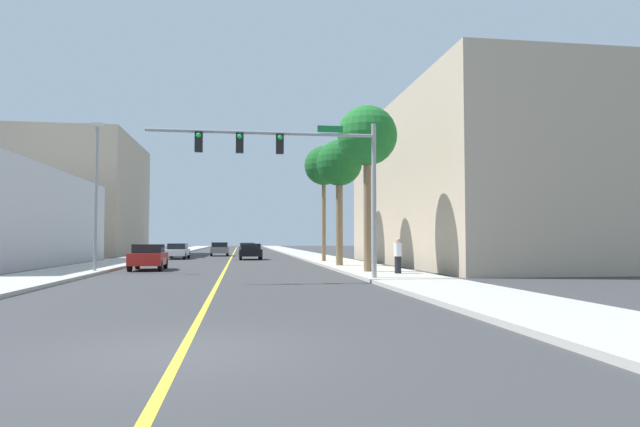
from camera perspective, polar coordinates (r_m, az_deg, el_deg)
name	(u,v)px	position (r m, az deg, el deg)	size (l,w,h in m)	color
ground	(231,259)	(50.97, -9.34, -4.69)	(192.00, 192.00, 0.00)	#38383A
sidewalk_left	(140,258)	(51.75, -18.33, -4.48)	(3.75, 168.00, 0.15)	#B2ADA3
sidewalk_right	(317,257)	(51.46, -0.30, -4.63)	(3.75, 168.00, 0.15)	#B2ADA3
lane_marking_center	(231,259)	(50.97, -9.34, -4.69)	(0.16, 144.00, 0.01)	yellow
building_left_far	(56,197)	(68.28, -25.95, 1.57)	(17.31, 19.05, 13.13)	tan
building_right_near	(511,185)	(41.10, 19.39, 2.80)	(17.62, 24.87, 11.27)	tan
traffic_signal_mast	(301,162)	(23.09, -2.03, 5.38)	(9.67, 0.36, 6.64)	gray
street_lamp	(96,188)	(31.05, -22.44, 2.46)	(0.56, 0.28, 7.82)	gray
palm_near	(367,138)	(28.42, 4.96, 7.90)	(3.10, 3.10, 8.55)	brown
palm_mid	(339,165)	(34.78, 2.04, 5.08)	(2.93, 2.93, 7.98)	brown
palm_far	(324,167)	(41.45, 0.40, 4.94)	(2.98, 2.98, 8.75)	brown
car_white	(178,251)	(51.08, -14.70, -3.80)	(1.84, 4.48, 1.41)	white
car_red	(148,257)	(33.08, -17.55, -4.35)	(1.94, 3.89, 1.50)	red
car_gray	(219,249)	(59.37, -10.51, -3.66)	(2.07, 4.18, 1.45)	slate
car_black	(250,251)	(48.36, -7.31, -3.95)	(1.99, 4.01, 1.41)	black
car_green	(247,248)	(63.30, -7.66, -3.65)	(1.94, 4.13, 1.39)	#196638
pedestrian	(398,256)	(26.50, 8.17, -4.42)	(0.38, 0.38, 1.69)	black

